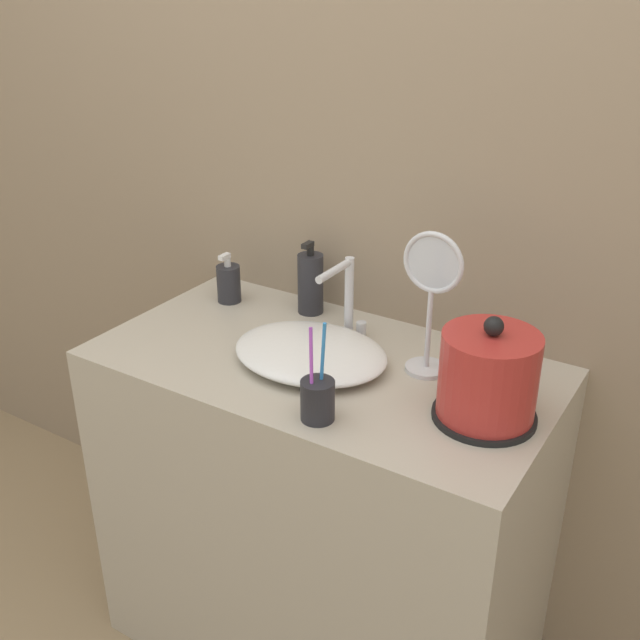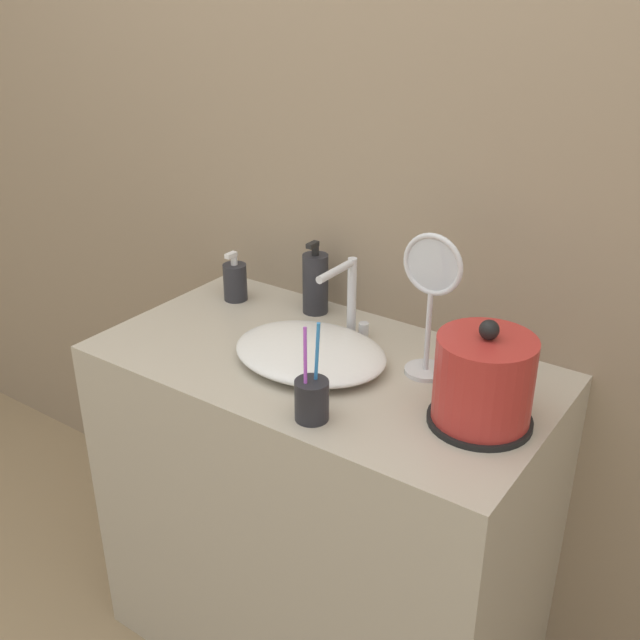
{
  "view_description": "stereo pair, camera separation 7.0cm",
  "coord_description": "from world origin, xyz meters",
  "px_view_note": "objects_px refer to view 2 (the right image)",
  "views": [
    {
      "loc": [
        0.78,
        -0.97,
        1.68
      ],
      "look_at": [
        -0.01,
        0.28,
        0.97
      ],
      "focal_mm": 42.0,
      "sensor_mm": 36.0,
      "label": 1
    },
    {
      "loc": [
        0.84,
        -0.94,
        1.68
      ],
      "look_at": [
        -0.01,
        0.28,
        0.97
      ],
      "focal_mm": 42.0,
      "sensor_mm": 36.0,
      "label": 2
    }
  ],
  "objects_px": {
    "toothbrush_cup": "(312,399)",
    "shampoo_bottle": "(315,283)",
    "faucet": "(349,295)",
    "lotion_bottle": "(235,281)",
    "vanity_mirror": "(431,294)",
    "electric_kettle": "(483,384)"
  },
  "relations": [
    {
      "from": "faucet",
      "to": "vanity_mirror",
      "type": "xyz_separation_m",
      "value": [
        0.23,
        -0.05,
        0.08
      ]
    },
    {
      "from": "faucet",
      "to": "lotion_bottle",
      "type": "height_order",
      "value": "faucet"
    },
    {
      "from": "faucet",
      "to": "lotion_bottle",
      "type": "xyz_separation_m",
      "value": [
        -0.37,
        0.02,
        -0.06
      ]
    },
    {
      "from": "electric_kettle",
      "to": "lotion_bottle",
      "type": "xyz_separation_m",
      "value": [
        -0.78,
        0.18,
        -0.03
      ]
    },
    {
      "from": "toothbrush_cup",
      "to": "shampoo_bottle",
      "type": "relative_size",
      "value": 1.09
    },
    {
      "from": "toothbrush_cup",
      "to": "lotion_bottle",
      "type": "relative_size",
      "value": 1.55
    },
    {
      "from": "faucet",
      "to": "toothbrush_cup",
      "type": "xyz_separation_m",
      "value": [
        0.13,
        -0.34,
        -0.07
      ]
    },
    {
      "from": "shampoo_bottle",
      "to": "vanity_mirror",
      "type": "height_order",
      "value": "vanity_mirror"
    },
    {
      "from": "vanity_mirror",
      "to": "faucet",
      "type": "bearing_deg",
      "value": 168.62
    },
    {
      "from": "lotion_bottle",
      "to": "shampoo_bottle",
      "type": "distance_m",
      "value": 0.23
    },
    {
      "from": "electric_kettle",
      "to": "toothbrush_cup",
      "type": "distance_m",
      "value": 0.33
    },
    {
      "from": "shampoo_bottle",
      "to": "vanity_mirror",
      "type": "xyz_separation_m",
      "value": [
        0.38,
        -0.12,
        0.11
      ]
    },
    {
      "from": "toothbrush_cup",
      "to": "vanity_mirror",
      "type": "bearing_deg",
      "value": 71.34
    },
    {
      "from": "shampoo_bottle",
      "to": "vanity_mirror",
      "type": "bearing_deg",
      "value": -17.89
    },
    {
      "from": "shampoo_bottle",
      "to": "vanity_mirror",
      "type": "relative_size",
      "value": 0.6
    },
    {
      "from": "faucet",
      "to": "lotion_bottle",
      "type": "distance_m",
      "value": 0.37
    },
    {
      "from": "lotion_bottle",
      "to": "shampoo_bottle",
      "type": "xyz_separation_m",
      "value": [
        0.22,
        0.06,
        0.03
      ]
    },
    {
      "from": "electric_kettle",
      "to": "shampoo_bottle",
      "type": "bearing_deg",
      "value": 156.95
    },
    {
      "from": "lotion_bottle",
      "to": "vanity_mirror",
      "type": "distance_m",
      "value": 0.62
    },
    {
      "from": "lotion_bottle",
      "to": "vanity_mirror",
      "type": "xyz_separation_m",
      "value": [
        0.6,
        -0.07,
        0.14
      ]
    },
    {
      "from": "electric_kettle",
      "to": "shampoo_bottle",
      "type": "distance_m",
      "value": 0.61
    },
    {
      "from": "electric_kettle",
      "to": "vanity_mirror",
      "type": "xyz_separation_m",
      "value": [
        -0.18,
        0.11,
        0.1
      ]
    }
  ]
}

